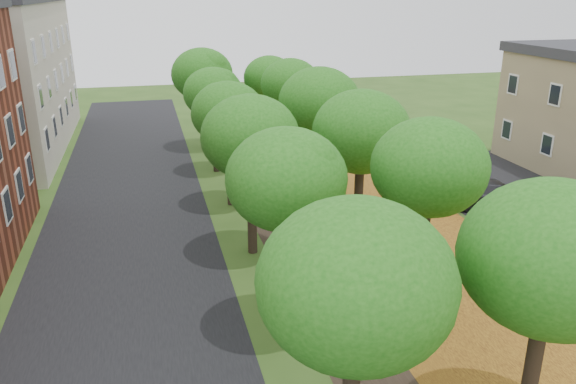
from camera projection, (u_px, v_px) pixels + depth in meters
street_asphalt at (128, 237)px, 25.90m from camera, size 8.00×70.00×0.01m
footpath at (285, 221)px, 27.64m from camera, size 3.20×70.00×0.01m
leaf_verge at (379, 212)px, 28.80m from camera, size 7.50×70.00×0.01m
parking_lot at (512, 192)px, 31.69m from camera, size 9.00×16.00×0.01m
tree_row_west at (238, 125)px, 25.45m from camera, size 4.00×34.00×6.72m
tree_row_east at (338, 119)px, 26.56m from camera, size 4.00×34.00×6.72m
car_silver at (542, 222)px, 25.72m from camera, size 4.17×2.00×1.38m
car_red at (533, 207)px, 27.43m from camera, size 4.84×3.28×1.51m
car_grey at (493, 194)px, 29.25m from camera, size 5.32×3.21×1.44m
car_white at (449, 170)px, 33.38m from camera, size 4.98×3.68×1.26m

